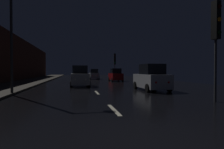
{
  "coord_description": "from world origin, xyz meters",
  "views": [
    {
      "loc": [
        -1.51,
        -4.38,
        1.56
      ],
      "look_at": [
        2.97,
        18.68,
        1.1
      ],
      "focal_mm": 30.41,
      "sensor_mm": 36.0,
      "label": 1
    }
  ],
  "objects_px": {
    "traffic_light_far_right": "(115,61)",
    "car_parked_right_far": "(116,75)",
    "streetlamp_overhead": "(18,11)",
    "car_approaching_headlights": "(80,77)",
    "car_distant_taillights": "(94,75)",
    "traffic_light_near_right": "(216,28)",
    "car_parked_right_near": "(151,78)"
  },
  "relations": [
    {
      "from": "car_parked_right_far",
      "to": "traffic_light_far_right",
      "type": "bearing_deg",
      "value": -10.34
    },
    {
      "from": "traffic_light_near_right",
      "to": "car_distant_taillights",
      "type": "bearing_deg",
      "value": 177.1
    },
    {
      "from": "traffic_light_far_right",
      "to": "car_parked_right_near",
      "type": "xyz_separation_m",
      "value": [
        -0.8,
        -18.09,
        -2.34
      ]
    },
    {
      "from": "traffic_light_near_right",
      "to": "car_parked_right_near",
      "type": "relative_size",
      "value": 1.21
    },
    {
      "from": "traffic_light_far_right",
      "to": "car_parked_right_near",
      "type": "relative_size",
      "value": 1.1
    },
    {
      "from": "car_approaching_headlights",
      "to": "car_parked_right_near",
      "type": "xyz_separation_m",
      "value": [
        5.53,
        -5.39,
        0.0
      ]
    },
    {
      "from": "streetlamp_overhead",
      "to": "car_approaching_headlights",
      "type": "height_order",
      "value": "streetlamp_overhead"
    },
    {
      "from": "car_parked_right_near",
      "to": "car_distant_taillights",
      "type": "bearing_deg",
      "value": 6.97
    },
    {
      "from": "traffic_light_near_right",
      "to": "car_distant_taillights",
      "type": "xyz_separation_m",
      "value": [
        -3.47,
        27.03,
        -2.8
      ]
    },
    {
      "from": "traffic_light_near_right",
      "to": "car_distant_taillights",
      "type": "relative_size",
      "value": 1.34
    },
    {
      "from": "traffic_light_near_right",
      "to": "streetlamp_overhead",
      "type": "distance_m",
      "value": 11.62
    },
    {
      "from": "traffic_light_far_right",
      "to": "traffic_light_near_right",
      "type": "bearing_deg",
      "value": 3.32
    },
    {
      "from": "car_approaching_headlights",
      "to": "traffic_light_far_right",
      "type": "bearing_deg",
      "value": 153.51
    },
    {
      "from": "car_approaching_headlights",
      "to": "car_distant_taillights",
      "type": "relative_size",
      "value": 1.1
    },
    {
      "from": "traffic_light_far_right",
      "to": "car_distant_taillights",
      "type": "bearing_deg",
      "value": -127.82
    },
    {
      "from": "streetlamp_overhead",
      "to": "car_parked_right_far",
      "type": "xyz_separation_m",
      "value": [
        9.56,
        14.97,
        -4.51
      ]
    },
    {
      "from": "traffic_light_near_right",
      "to": "streetlamp_overhead",
      "type": "xyz_separation_m",
      "value": [
        -10.46,
        4.76,
        1.72
      ]
    },
    {
      "from": "car_distant_taillights",
      "to": "car_parked_right_near",
      "type": "bearing_deg",
      "value": -173.03
    },
    {
      "from": "streetlamp_overhead",
      "to": "car_distant_taillights",
      "type": "height_order",
      "value": "streetlamp_overhead"
    },
    {
      "from": "streetlamp_overhead",
      "to": "car_parked_right_near",
      "type": "relative_size",
      "value": 2.0
    },
    {
      "from": "car_parked_right_near",
      "to": "streetlamp_overhead",
      "type": "bearing_deg",
      "value": 97.52
    },
    {
      "from": "car_approaching_headlights",
      "to": "car_distant_taillights",
      "type": "xyz_separation_m",
      "value": [
        2.96,
        15.62,
        -0.09
      ]
    },
    {
      "from": "traffic_light_near_right",
      "to": "traffic_light_far_right",
      "type": "height_order",
      "value": "traffic_light_near_right"
    },
    {
      "from": "streetlamp_overhead",
      "to": "car_distant_taillights",
      "type": "distance_m",
      "value": 23.77
    },
    {
      "from": "streetlamp_overhead",
      "to": "car_approaching_headlights",
      "type": "bearing_deg",
      "value": 58.81
    },
    {
      "from": "traffic_light_far_right",
      "to": "car_parked_right_far",
      "type": "distance_m",
      "value": 5.07
    },
    {
      "from": "streetlamp_overhead",
      "to": "car_parked_right_far",
      "type": "height_order",
      "value": "streetlamp_overhead"
    },
    {
      "from": "car_parked_right_near",
      "to": "traffic_light_near_right",
      "type": "bearing_deg",
      "value": -171.46
    },
    {
      "from": "streetlamp_overhead",
      "to": "car_parked_right_far",
      "type": "bearing_deg",
      "value": 57.45
    },
    {
      "from": "traffic_light_far_right",
      "to": "car_approaching_headlights",
      "type": "distance_m",
      "value": 14.39
    },
    {
      "from": "streetlamp_overhead",
      "to": "traffic_light_far_right",
      "type": "bearing_deg",
      "value": 61.85
    },
    {
      "from": "traffic_light_far_right",
      "to": "car_parked_right_far",
      "type": "height_order",
      "value": "traffic_light_far_right"
    }
  ]
}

